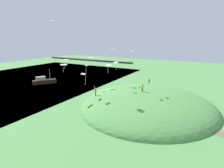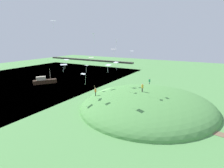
% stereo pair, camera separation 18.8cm
% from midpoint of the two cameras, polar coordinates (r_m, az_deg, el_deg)
% --- Properties ---
extents(ground_plane, '(160.00, 160.00, 0.00)m').
position_cam_midpoint_polar(ground_plane, '(43.11, -2.59, -4.04)').
color(ground_plane, '#56944D').
extents(lake_water, '(51.74, 80.00, 0.40)m').
position_cam_midpoint_polar(lake_water, '(65.11, -26.80, 0.52)').
color(lake_water, '#426894').
rests_on(lake_water, ground_plane).
extents(grass_hill, '(26.32, 27.57, 6.33)m').
position_cam_midpoint_polar(grass_hill, '(38.00, 11.03, -6.86)').
color(grass_hill, '#539449').
rests_on(grass_hill, ground_plane).
extents(bridge_deck_far, '(46.57, 1.80, 0.70)m').
position_cam_midpoint_polar(bridge_deck_far, '(89.60, -7.29, 7.45)').
color(bridge_deck_far, '#444A3B').
extents(boat_on_lake, '(5.02, 6.46, 4.38)m').
position_cam_midpoint_polar(boat_on_lake, '(58.94, -20.30, 0.90)').
color(boat_on_lake, black).
rests_on(boat_on_lake, lake_water).
extents(person_on_hilltop, '(0.58, 0.58, 1.65)m').
position_cam_midpoint_polar(person_on_hilltop, '(36.39, 9.59, -0.82)').
color(person_on_hilltop, '#4F4F46').
rests_on(person_on_hilltop, grass_hill).
extents(person_near_shore, '(0.59, 0.59, 1.78)m').
position_cam_midpoint_polar(person_near_shore, '(49.14, 11.71, 0.96)').
color(person_near_shore, '#2C3650').
rests_on(person_near_shore, grass_hill).
extents(person_watching_kites, '(0.52, 0.52, 1.71)m').
position_cam_midpoint_polar(person_watching_kites, '(37.45, -5.03, -2.12)').
color(person_watching_kites, black).
rests_on(person_watching_kites, grass_hill).
extents(kite_0, '(1.27, 1.14, 2.19)m').
position_cam_midpoint_polar(kite_0, '(43.65, -13.96, 7.21)').
color(kite_0, white).
extents(kite_1, '(1.32, 1.39, 1.19)m').
position_cam_midpoint_polar(kite_1, '(42.39, -6.33, 8.18)').
color(kite_1, white).
extents(kite_2, '(1.32, 1.10, 1.84)m').
position_cam_midpoint_polar(kite_2, '(41.05, 1.38, 6.65)').
color(kite_2, white).
extents(kite_3, '(0.61, 0.74, 2.14)m').
position_cam_midpoint_polar(kite_3, '(40.28, -5.63, 14.99)').
color(kite_3, white).
extents(kite_4, '(0.85, 0.80, 1.07)m').
position_cam_midpoint_polar(kite_4, '(35.98, 6.31, 10.07)').
color(kite_4, white).
extents(kite_5, '(1.40, 1.46, 1.51)m').
position_cam_midpoint_polar(kite_5, '(36.34, -14.69, 5.81)').
color(kite_5, white).
extents(kite_6, '(1.21, 1.00, 1.43)m').
position_cam_midpoint_polar(kite_6, '(30.59, -0.98, 5.83)').
color(kite_6, white).
extents(kite_7, '(1.34, 1.32, 1.94)m').
position_cam_midpoint_polar(kite_7, '(42.58, 0.54, 10.70)').
color(kite_7, '#F2DFD3').
extents(kite_8, '(1.07, 0.86, 1.70)m').
position_cam_midpoint_polar(kite_8, '(41.92, -7.79, 5.68)').
color(kite_8, white).
extents(kite_9, '(0.61, 0.75, 2.17)m').
position_cam_midpoint_polar(kite_9, '(36.02, 1.52, 13.31)').
color(kite_9, white).
extents(kite_10, '(1.18, 1.25, 1.69)m').
position_cam_midpoint_polar(kite_10, '(39.99, -17.70, 18.17)').
color(kite_10, white).
extents(kite_11, '(1.14, 1.35, 2.34)m').
position_cam_midpoint_polar(kite_11, '(36.26, -8.76, 2.96)').
color(kite_11, white).
extents(mooring_post, '(0.14, 0.14, 0.97)m').
position_cam_midpoint_polar(mooring_post, '(49.84, -5.38, -0.98)').
color(mooring_post, brown).
rests_on(mooring_post, ground_plane).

